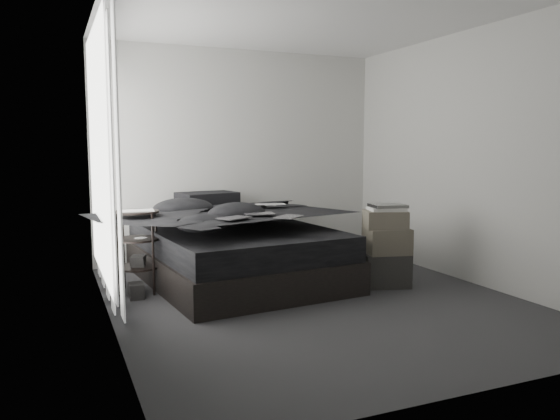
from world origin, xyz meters
name	(u,v)px	position (x,y,z in m)	size (l,w,h in m)	color
floor	(313,299)	(0.00, 0.00, 0.00)	(3.60, 4.20, 0.01)	#313134
ceiling	(315,10)	(0.00, 0.00, 2.60)	(3.60, 4.20, 0.01)	white
wall_back	(240,155)	(0.00, 2.10, 1.30)	(3.60, 0.01, 2.60)	beige
wall_front	(485,167)	(0.00, -2.10, 1.30)	(3.60, 0.01, 2.60)	beige
wall_left	(106,161)	(-1.80, 0.00, 1.30)	(0.01, 4.20, 2.60)	beige
wall_right	(471,157)	(1.80, 0.00, 1.30)	(0.01, 4.20, 2.60)	beige
window_left	(99,153)	(-1.78, 0.90, 1.35)	(0.02, 2.00, 2.30)	white
curtain_left	(105,161)	(-1.73, 0.90, 1.28)	(0.06, 2.12, 2.48)	white
bed	(236,265)	(-0.43, 0.98, 0.16)	(1.76, 2.33, 0.32)	black
mattress	(236,239)	(-0.43, 0.98, 0.44)	(1.70, 2.26, 0.25)	black
duvet	(238,215)	(-0.43, 0.93, 0.70)	(1.72, 1.99, 0.27)	black
pillow_lower	(200,211)	(-0.58, 1.88, 0.64)	(0.70, 0.47, 0.16)	black
pillow_upper	(207,198)	(-0.49, 1.86, 0.80)	(0.66, 0.45, 0.15)	black
laptop	(269,198)	(-0.01, 1.08, 0.85)	(0.37, 0.24, 0.03)	silver
comic_a	(234,209)	(-0.65, 0.34, 0.84)	(0.29, 0.19, 0.01)	black
comic_b	(259,204)	(-0.33, 0.54, 0.85)	(0.29, 0.19, 0.01)	black
comic_c	(289,206)	(-0.15, 0.22, 0.85)	(0.29, 0.19, 0.01)	black
side_stand	(138,252)	(-1.45, 0.92, 0.39)	(0.43, 0.43, 0.79)	black
papers	(138,211)	(-1.44, 0.91, 0.79)	(0.30, 0.22, 0.02)	white
floor_books	(136,291)	(-1.51, 0.68, 0.07)	(0.13, 0.19, 0.13)	black
box_lower	(385,269)	(0.90, 0.17, 0.17)	(0.46, 0.36, 0.34)	#242424
box_mid	(387,241)	(0.90, 0.16, 0.46)	(0.43, 0.34, 0.26)	#5C5649
box_upper	(385,219)	(0.89, 0.17, 0.68)	(0.41, 0.33, 0.18)	#5C5649
art_book_white	(386,209)	(0.90, 0.17, 0.79)	(0.35, 0.28, 0.03)	silver
art_book_snake	(388,206)	(0.90, 0.16, 0.82)	(0.34, 0.27, 0.03)	silver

